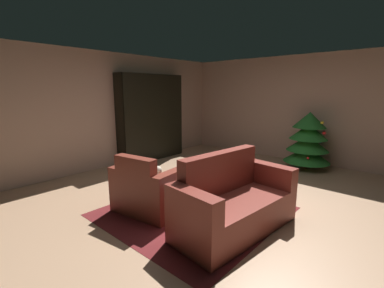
{
  "coord_description": "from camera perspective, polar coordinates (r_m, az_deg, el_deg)",
  "views": [
    {
      "loc": [
        2.29,
        -3.21,
        1.74
      ],
      "look_at": [
        -0.38,
        -0.19,
        0.92
      ],
      "focal_mm": 24.94,
      "sensor_mm": 36.0,
      "label": 1
    }
  ],
  "objects": [
    {
      "name": "ground_plane",
      "position": [
        4.31,
        5.66,
        -12.32
      ],
      "size": [
        8.06,
        8.06,
        0.0
      ],
      "primitive_type": "plane",
      "color": "tan"
    },
    {
      "name": "wall_back",
      "position": [
        7.0,
        22.54,
        6.9
      ],
      "size": [
        6.31,
        0.06,
        2.56
      ],
      "primitive_type": "cube",
      "color": "tan",
      "rests_on": "ground"
    },
    {
      "name": "wall_left",
      "position": [
        6.31,
        -17.86,
        6.81
      ],
      "size": [
        0.06,
        6.84,
        2.56
      ],
      "primitive_type": "cube",
      "color": "tan",
      "rests_on": "ground"
    },
    {
      "name": "area_rug",
      "position": [
        4.0,
        0.37,
        -14.17
      ],
      "size": [
        2.24,
        2.3,
        0.01
      ],
      "primitive_type": "cube",
      "color": "maroon",
      "rests_on": "ground"
    },
    {
      "name": "bookshelf_unit",
      "position": [
        6.83,
        -7.9,
        5.61
      ],
      "size": [
        0.36,
        1.82,
        2.11
      ],
      "color": "black",
      "rests_on": "ground"
    },
    {
      "name": "armchair_red",
      "position": [
        3.95,
        -9.33,
        -9.81
      ],
      "size": [
        1.04,
        0.81,
        0.86
      ],
      "color": "brown",
      "rests_on": "ground"
    },
    {
      "name": "couch_red",
      "position": [
        3.47,
        8.88,
        -12.6
      ],
      "size": [
        0.9,
        1.75,
        0.96
      ],
      "color": "maroon",
      "rests_on": "ground"
    },
    {
      "name": "coffee_table",
      "position": [
        3.82,
        1.23,
        -8.94
      ],
      "size": [
        0.7,
        0.7,
        0.44
      ],
      "color": "black",
      "rests_on": "ground"
    },
    {
      "name": "book_stack_on_table",
      "position": [
        3.76,
        0.3,
        -7.66
      ],
      "size": [
        0.22,
        0.16,
        0.12
      ],
      "color": "#E4C94F",
      "rests_on": "coffee_table"
    },
    {
      "name": "bottle_on_table",
      "position": [
        3.62,
        2.8,
        -7.88
      ],
      "size": [
        0.07,
        0.07,
        0.23
      ],
      "color": "navy",
      "rests_on": "coffee_table"
    },
    {
      "name": "decorated_tree",
      "position": [
        6.44,
        23.55,
        0.71
      ],
      "size": [
        0.99,
        0.99,
        1.26
      ],
      "color": "brown",
      "rests_on": "ground"
    }
  ]
}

